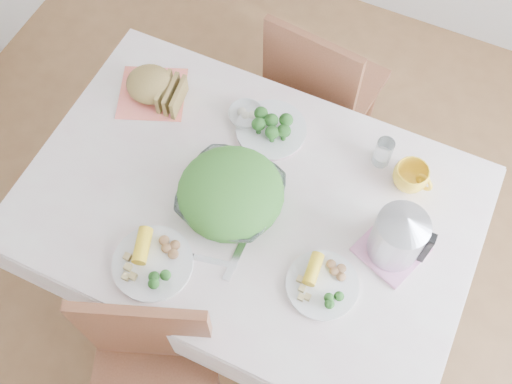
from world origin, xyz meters
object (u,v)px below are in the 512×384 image
at_px(dining_table, 249,247).
at_px(yellow_mug, 410,177).
at_px(dinner_plate_right, 322,285).
at_px(electric_kettle, 399,235).
at_px(salad_bowl, 231,196).
at_px(chair_far, 326,85).
at_px(dinner_plate_left, 153,263).

relative_size(dining_table, yellow_mug, 11.71).
bearing_deg(dinner_plate_right, yellow_mug, 74.62).
xyz_separation_m(yellow_mug, electric_kettle, (0.03, -0.25, 0.07)).
height_order(salad_bowl, yellow_mug, yellow_mug).
height_order(dinner_plate_right, yellow_mug, yellow_mug).
distance_m(dinner_plate_right, yellow_mug, 0.48).
xyz_separation_m(chair_far, salad_bowl, (-0.05, -0.82, 0.34)).
bearing_deg(chair_far, dining_table, 96.83).
relative_size(salad_bowl, yellow_mug, 2.77).
distance_m(yellow_mug, electric_kettle, 0.27).
relative_size(salad_bowl, dinner_plate_right, 1.45).
distance_m(dining_table, dinner_plate_left, 0.54).
distance_m(dining_table, chair_far, 0.80).
height_order(dinner_plate_left, electric_kettle, electric_kettle).
relative_size(chair_far, electric_kettle, 4.12).
bearing_deg(dinner_plate_left, dining_table, 61.37).
distance_m(salad_bowl, electric_kettle, 0.55).
height_order(salad_bowl, dinner_plate_left, salad_bowl).
height_order(yellow_mug, electric_kettle, electric_kettle).
bearing_deg(electric_kettle, yellow_mug, 108.06).
distance_m(dining_table, electric_kettle, 0.71).
bearing_deg(salad_bowl, dinner_plate_right, -20.63).
height_order(dinner_plate_right, electric_kettle, electric_kettle).
relative_size(dining_table, chair_far, 1.50).
relative_size(chair_far, dinner_plate_left, 3.64).
bearing_deg(chair_far, dinner_plate_left, 87.74).
height_order(chair_far, salad_bowl, chair_far).
bearing_deg(dinner_plate_right, chair_far, 109.29).
bearing_deg(dinner_plate_left, salad_bowl, 67.50).
distance_m(dinner_plate_left, yellow_mug, 0.89).
bearing_deg(yellow_mug, dinner_plate_left, -135.85).
bearing_deg(dining_table, dinner_plate_left, -118.63).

